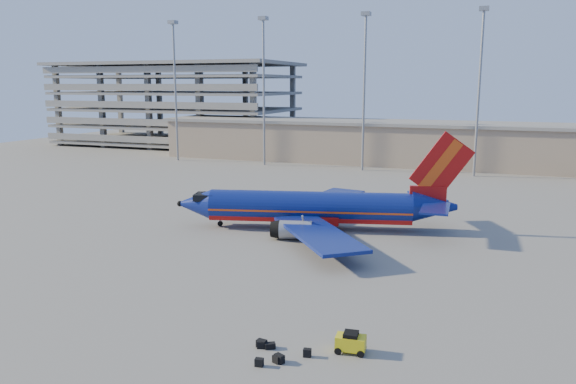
{
  "coord_description": "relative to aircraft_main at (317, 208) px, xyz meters",
  "views": [
    {
      "loc": [
        18.69,
        -56.71,
        15.92
      ],
      "look_at": [
        -3.09,
        1.21,
        4.0
      ],
      "focal_mm": 35.0,
      "sensor_mm": 36.0,
      "label": 1
    }
  ],
  "objects": [
    {
      "name": "terminal_building",
      "position": [
        9.74,
        56.59,
        1.96
      ],
      "size": [
        122.0,
        16.0,
        8.5
      ],
      "color": "gray",
      "rests_on": "ground"
    },
    {
      "name": "baggage_tug",
      "position": [
        10.92,
        -27.41,
        -1.68
      ],
      "size": [
        1.89,
        1.24,
        1.3
      ],
      "rotation": [
        0.0,
        0.0,
        0.09
      ],
      "color": "gold",
      "rests_on": "ground"
    },
    {
      "name": "luggage_pile",
      "position": [
        6.56,
        -29.31,
        -2.13
      ],
      "size": [
        3.62,
        2.78,
        0.5
      ],
      "color": "black",
      "rests_on": "ground"
    },
    {
      "name": "aircraft_main",
      "position": [
        0.0,
        0.0,
        0.0
      ],
      "size": [
        32.03,
        30.42,
        11.05
      ],
      "rotation": [
        0.0,
        0.0,
        0.25
      ],
      "color": "navy",
      "rests_on": "ground"
    },
    {
      "name": "ground",
      "position": [
        -0.26,
        -1.41,
        -2.36
      ],
      "size": [
        220.0,
        220.0,
        0.0
      ],
      "primitive_type": "plane",
      "color": "slate",
      "rests_on": "ground"
    },
    {
      "name": "parking_garage",
      "position": [
        -62.26,
        72.64,
        9.37
      ],
      "size": [
        62.0,
        32.0,
        21.4
      ],
      "color": "slate",
      "rests_on": "ground"
    },
    {
      "name": "light_mast_row",
      "position": [
        4.74,
        44.59,
        15.19
      ],
      "size": [
        101.6,
        1.6,
        28.65
      ],
      "color": "gray",
      "rests_on": "ground"
    }
  ]
}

